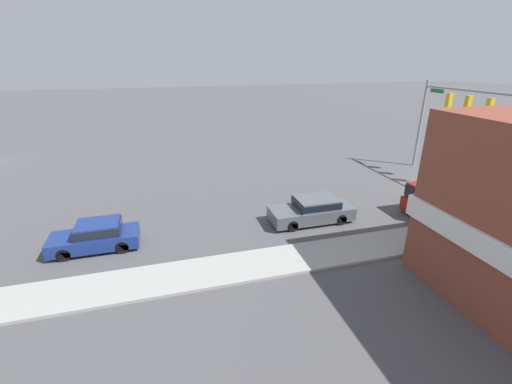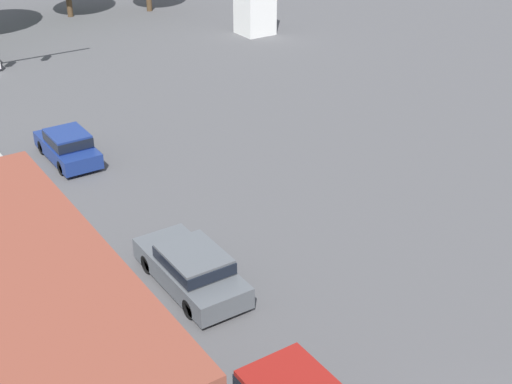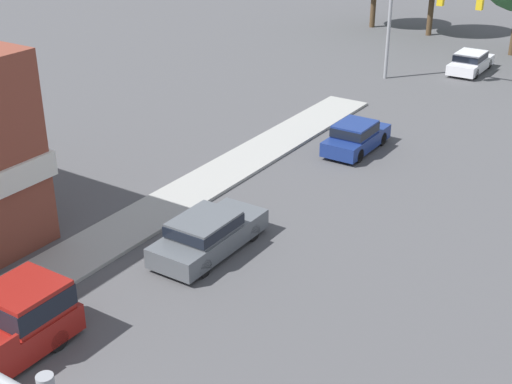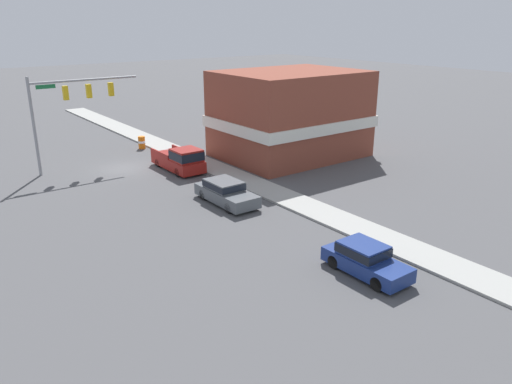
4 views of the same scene
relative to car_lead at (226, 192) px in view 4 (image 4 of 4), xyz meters
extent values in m
plane|color=#4C4C4F|center=(2.10, -11.44, -0.77)|extent=(200.00, 200.00, 0.00)
cube|color=#9E9E99|center=(-3.60, -11.44, -0.70)|extent=(2.40, 60.00, 0.14)
cylinder|color=gray|center=(7.94, -13.56, 2.92)|extent=(0.22, 0.22, 7.37)
cylinder|color=gray|center=(3.79, -13.56, 6.10)|extent=(8.30, 0.18, 0.18)
cube|color=gold|center=(5.36, -13.56, 5.24)|extent=(0.36, 0.36, 1.05)
sphere|color=yellow|center=(5.36, -13.76, 5.55)|extent=(0.22, 0.22, 0.22)
cube|color=gold|center=(3.59, -13.56, 5.24)|extent=(0.36, 0.36, 1.05)
sphere|color=yellow|center=(3.59, -13.76, 5.55)|extent=(0.22, 0.22, 0.22)
cube|color=gold|center=(1.81, -13.56, 5.24)|extent=(0.36, 0.36, 1.05)
sphere|color=yellow|center=(1.81, -13.76, 5.55)|extent=(0.22, 0.22, 0.22)
cube|color=#196B38|center=(6.74, -13.56, 5.81)|extent=(1.40, 0.04, 0.30)
cylinder|color=black|center=(-0.86, 1.62, -0.44)|extent=(0.22, 0.66, 0.66)
cylinder|color=black|center=(0.86, 1.62, -0.44)|extent=(0.22, 0.66, 0.66)
cylinder|color=black|center=(-0.86, -1.41, -0.44)|extent=(0.22, 0.66, 0.66)
cylinder|color=black|center=(0.86, -1.41, -0.44)|extent=(0.22, 0.66, 0.66)
cube|color=#51565B|center=(0.00, 0.10, -0.22)|extent=(1.95, 4.88, 0.74)
cube|color=#51565B|center=(0.00, -0.19, 0.42)|extent=(1.79, 2.34, 0.55)
cube|color=black|center=(0.00, -0.19, 0.42)|extent=(1.81, 2.44, 0.39)
cylinder|color=black|center=(-0.67, 13.23, -0.44)|extent=(0.22, 0.66, 0.66)
cylinder|color=black|center=(0.86, 13.23, -0.44)|extent=(0.22, 0.66, 0.66)
cylinder|color=black|center=(-0.67, 10.60, -0.44)|extent=(0.22, 0.66, 0.66)
cylinder|color=black|center=(0.86, 10.60, -0.44)|extent=(0.22, 0.66, 0.66)
cube|color=navy|center=(0.09, 11.92, -0.25)|extent=(1.76, 4.24, 0.68)
cube|color=navy|center=(0.09, 11.66, 0.39)|extent=(1.62, 2.04, 0.60)
cube|color=black|center=(0.09, 11.66, 0.39)|extent=(1.64, 2.12, 0.42)
cylinder|color=black|center=(-2.09, -6.93, -0.44)|extent=(0.22, 0.66, 0.66)
cylinder|color=black|center=(-0.26, -6.93, -0.44)|extent=(0.22, 0.66, 0.66)
cylinder|color=black|center=(-2.09, -10.24, -0.44)|extent=(0.22, 0.66, 0.66)
cylinder|color=black|center=(-0.26, -10.24, -0.44)|extent=(0.22, 0.66, 0.66)
cube|color=maroon|center=(-1.17, -8.58, -0.16)|extent=(2.05, 5.34, 0.85)
cube|color=maroon|center=(-1.17, -7.13, 0.72)|extent=(1.95, 2.03, 0.92)
cube|color=black|center=(-1.17, -7.13, 0.72)|extent=(1.97, 2.11, 0.64)
cube|color=maroon|center=(-2.14, -9.75, 0.44)|extent=(0.12, 3.01, 0.35)
cube|color=maroon|center=(-0.21, -9.75, 0.44)|extent=(0.12, 3.01, 0.35)
cylinder|color=orange|center=(-1.80, -16.64, -0.20)|extent=(0.62, 0.62, 1.14)
cylinder|color=white|center=(-1.80, -16.64, -0.14)|extent=(0.64, 0.64, 0.20)
cube|color=brown|center=(-11.08, -6.66, 2.84)|extent=(11.57, 8.93, 7.22)
cube|color=silver|center=(-11.08, -6.66, 2.28)|extent=(11.87, 9.23, 0.90)
camera|label=1|loc=(-16.71, 8.22, 8.36)|focal=24.00mm
camera|label=2|loc=(-9.11, -17.63, 13.33)|focal=50.00mm
camera|label=3|loc=(13.77, -17.82, 12.23)|focal=50.00mm
camera|label=4|loc=(16.64, 25.43, 10.47)|focal=35.00mm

